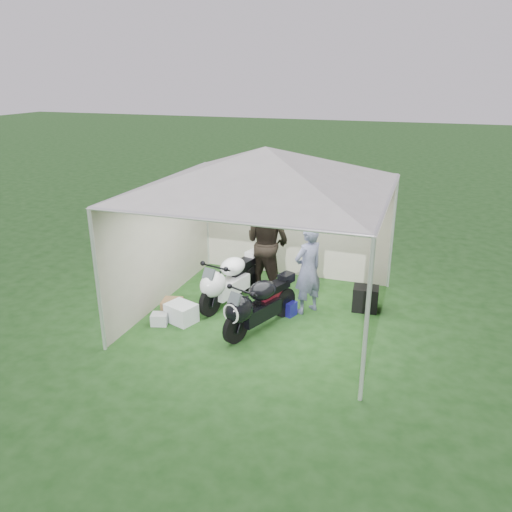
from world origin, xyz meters
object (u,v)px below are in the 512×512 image
(equipment_box, at_px, (365,299))
(crate_2, at_px, (160,319))
(paddock_stand, at_px, (286,307))
(canopy_tent, at_px, (266,172))
(motorcycle_black, at_px, (257,304))
(person_blue_jacket, at_px, (308,270))
(motorcycle_white, at_px, (228,279))
(crate_1, at_px, (172,307))
(person_dark_jacket, at_px, (268,242))
(crate_0, at_px, (181,313))

(equipment_box, relative_size, crate_2, 1.64)
(paddock_stand, distance_m, crate_2, 2.26)
(canopy_tent, height_order, motorcycle_black, canopy_tent)
(canopy_tent, relative_size, person_blue_jacket, 3.45)
(motorcycle_black, height_order, equipment_box, motorcycle_black)
(canopy_tent, height_order, person_blue_jacket, canopy_tent)
(motorcycle_white, bearing_deg, paddock_stand, 12.65)
(motorcycle_white, relative_size, crate_1, 5.41)
(person_dark_jacket, height_order, crate_2, person_dark_jacket)
(person_blue_jacket, bearing_deg, crate_0, -25.42)
(equipment_box, height_order, crate_2, equipment_box)
(person_blue_jacket, bearing_deg, paddock_stand, -19.81)
(paddock_stand, xyz_separation_m, person_blue_jacket, (0.32, 0.22, 0.69))
(motorcycle_black, bearing_deg, crate_0, -153.35)
(canopy_tent, bearing_deg, motorcycle_white, 170.66)
(motorcycle_white, height_order, crate_2, motorcycle_white)
(canopy_tent, bearing_deg, crate_0, -148.57)
(motorcycle_black, bearing_deg, crate_2, -146.66)
(equipment_box, bearing_deg, paddock_stand, -154.52)
(paddock_stand, bearing_deg, person_dark_jacket, 125.13)
(paddock_stand, distance_m, person_blue_jacket, 0.79)
(canopy_tent, distance_m, crate_0, 2.84)
(motorcycle_white, height_order, motorcycle_black, motorcycle_white)
(crate_1, xyz_separation_m, crate_2, (-0.04, -0.39, -0.05))
(equipment_box, bearing_deg, canopy_tent, -156.91)
(paddock_stand, relative_size, equipment_box, 0.77)
(paddock_stand, xyz_separation_m, crate_0, (-1.66, -0.88, 0.04))
(equipment_box, xyz_separation_m, crate_1, (-3.25, -1.35, -0.08))
(equipment_box, height_order, crate_1, equipment_box)
(motorcycle_black, height_order, crate_2, motorcycle_black)
(canopy_tent, bearing_deg, crate_2, -147.58)
(canopy_tent, height_order, crate_0, canopy_tent)
(motorcycle_black, bearing_deg, motorcycle_white, 158.12)
(person_dark_jacket, bearing_deg, crate_1, 72.90)
(equipment_box, xyz_separation_m, crate_2, (-3.30, -1.74, -0.13))
(motorcycle_black, xyz_separation_m, person_blue_jacket, (0.62, 0.98, 0.33))
(person_blue_jacket, xyz_separation_m, crate_2, (-2.29, -1.33, -0.72))
(person_blue_jacket, height_order, crate_2, person_blue_jacket)
(paddock_stand, xyz_separation_m, equipment_box, (1.33, 0.63, 0.10))
(paddock_stand, height_order, person_blue_jacket, person_blue_jacket)
(canopy_tent, bearing_deg, person_blue_jacket, 24.41)
(motorcycle_black, distance_m, paddock_stand, 0.89)
(paddock_stand, relative_size, crate_1, 1.03)
(crate_1, bearing_deg, paddock_stand, 20.36)
(motorcycle_black, relative_size, paddock_stand, 4.89)
(person_blue_jacket, bearing_deg, person_dark_jacket, -90.36)
(paddock_stand, bearing_deg, motorcycle_white, 178.32)
(canopy_tent, relative_size, paddock_stand, 16.26)
(person_dark_jacket, relative_size, equipment_box, 4.42)
(crate_1, bearing_deg, person_dark_jacket, 52.49)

